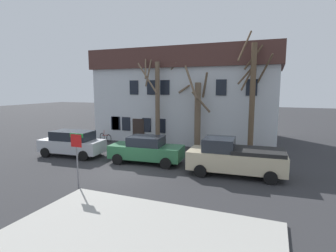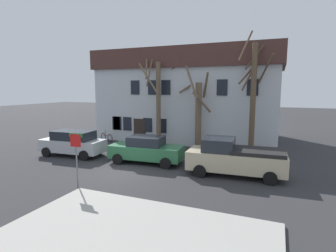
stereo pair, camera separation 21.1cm
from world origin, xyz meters
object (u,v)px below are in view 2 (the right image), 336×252
building_main (191,95)px  tree_bare_near (158,100)px  street_sign_pole (76,150)px  tree_bare_far (253,95)px  pickup_truck_beige (235,158)px  car_silver_wagon (73,143)px  tree_bare_mid (198,111)px  car_green_sedan (146,150)px  bicycle_leaning (107,137)px

building_main → tree_bare_near: bearing=-104.5°
street_sign_pole → tree_bare_far: bearing=53.6°
pickup_truck_beige → street_sign_pole: size_ratio=2.01×
building_main → car_silver_wagon: (-5.46, -10.10, -3.18)m
tree_bare_mid → car_green_sedan: size_ratio=1.35×
pickup_truck_beige → tree_bare_mid: bearing=124.5°
tree_bare_mid → car_silver_wagon: tree_bare_mid is taller
tree_bare_far → tree_bare_mid: bearing=174.3°
building_main → street_sign_pole: 15.11m
tree_bare_near → car_green_sedan: tree_bare_near is taller
building_main → tree_bare_far: (6.14, -5.27, 0.17)m
pickup_truck_beige → building_main: bearing=119.6°
pickup_truck_beige → street_sign_pole: 8.28m
car_green_sedan → building_main: bearing=90.9°
building_main → car_green_sedan: bearing=-89.1°
pickup_truck_beige → car_silver_wagon: bearing=179.8°
tree_bare_mid → tree_bare_near: bearing=-179.7°
street_sign_pole → bicycle_leaning: street_sign_pole is taller
tree_bare_far → pickup_truck_beige: tree_bare_far is taller
tree_bare_near → tree_bare_mid: size_ratio=1.14×
tree_bare_near → street_sign_pole: (0.31, -10.02, -1.97)m
car_green_sedan → street_sign_pole: bearing=-102.2°
car_green_sedan → pickup_truck_beige: (5.59, -0.37, 0.11)m
tree_bare_near → tree_bare_mid: bearing=0.3°
street_sign_pole → car_green_sedan: bearing=77.8°
tree_bare_far → street_sign_pole: tree_bare_far is taller
tree_bare_far → bicycle_leaning: tree_bare_far is taller
tree_bare_far → car_green_sedan: tree_bare_far is taller
car_silver_wagon → street_sign_pole: size_ratio=1.75×
building_main → car_silver_wagon: size_ratio=3.54×
building_main → tree_bare_near: (-1.27, -4.89, -0.27)m
street_sign_pole → car_silver_wagon: bearing=133.1°
tree_bare_mid → tree_bare_far: 4.22m
tree_bare_far → bicycle_leaning: bearing=178.3°
car_silver_wagon → tree_bare_mid: bearing=34.5°
building_main → bicycle_leaning: (-6.30, -4.91, -3.74)m
car_green_sedan → bicycle_leaning: 8.10m
tree_bare_near → tree_bare_far: bearing=-3.0°
building_main → car_silver_wagon: building_main is taller
tree_bare_far → car_silver_wagon: size_ratio=1.90×
tree_bare_near → car_green_sedan: (1.43, -4.88, -2.97)m
street_sign_pole → building_main: bearing=86.3°
tree_bare_far → pickup_truck_beige: bearing=-94.6°
building_main → pickup_truck_beige: building_main is taller
car_green_sedan → street_sign_pole: (-1.12, -5.14, 1.00)m
car_green_sedan → bicycle_leaning: size_ratio=2.90×
tree_bare_mid → street_sign_pole: tree_bare_mid is taller
tree_bare_near → tree_bare_mid: (3.41, 0.02, -0.83)m
car_silver_wagon → car_green_sedan: size_ratio=0.97×
car_green_sedan → pickup_truck_beige: size_ratio=0.90×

